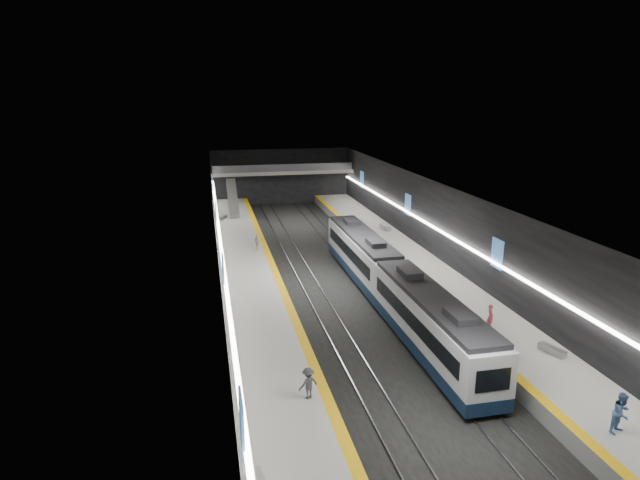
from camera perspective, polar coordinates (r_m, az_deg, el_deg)
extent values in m
plane|color=black|center=(46.10, 2.04, -4.73)|extent=(70.00, 70.00, 0.00)
cube|color=beige|center=(43.97, 2.14, 5.10)|extent=(20.00, 70.00, 0.04)
cube|color=black|center=(43.59, -10.77, -0.67)|extent=(0.04, 70.00, 8.00)
cube|color=black|center=(48.24, 13.68, 0.73)|extent=(0.04, 70.00, 8.00)
cube|color=black|center=(78.56, -4.21, 6.75)|extent=(20.00, 0.04, 8.00)
cube|color=slate|center=(44.78, -7.34, -4.79)|extent=(5.00, 70.00, 1.00)
cube|color=#B4B3AE|center=(44.61, -7.36, -4.18)|extent=(5.00, 70.00, 0.02)
cube|color=yellow|center=(44.82, -4.55, -3.99)|extent=(0.60, 70.00, 0.02)
cube|color=slate|center=(48.23, 10.74, -3.44)|extent=(5.00, 70.00, 1.00)
cube|color=#B4B3AE|center=(48.07, 10.77, -2.87)|extent=(5.00, 70.00, 0.02)
cube|color=yellow|center=(47.28, 8.30, -3.05)|extent=(0.60, 70.00, 0.02)
cube|color=gray|center=(45.44, -1.92, -4.95)|extent=(0.08, 70.00, 0.12)
cube|color=gray|center=(45.70, -0.13, -4.82)|extent=(0.08, 70.00, 0.12)
cube|color=gray|center=(46.52, 4.17, -4.49)|extent=(0.08, 70.00, 0.12)
cube|color=gray|center=(46.93, 5.87, -4.35)|extent=(0.08, 70.00, 0.12)
cube|color=#10223B|center=(34.92, 11.58, -10.64)|extent=(2.65, 15.00, 0.80)
cube|color=silver|center=(34.23, 11.73, -8.16)|extent=(2.65, 15.00, 2.50)
cube|color=black|center=(33.70, 11.86, -5.98)|extent=(2.44, 14.25, 0.30)
cube|color=black|center=(34.21, 11.74, -8.08)|extent=(2.69, 13.20, 1.00)
cube|color=black|center=(28.30, 17.98, -14.07)|extent=(1.85, 0.05, 1.20)
cube|color=#10223B|center=(47.96, 4.48, -3.00)|extent=(2.65, 15.00, 0.80)
cube|color=silver|center=(47.46, 4.52, -1.11)|extent=(2.65, 15.00, 2.50)
cube|color=black|center=(47.08, 4.55, 0.52)|extent=(2.44, 14.25, 0.30)
cube|color=black|center=(47.45, 4.52, -1.05)|extent=(2.69, 13.20, 1.00)
cube|color=black|center=(40.69, 7.53, -4.15)|extent=(1.85, 0.05, 1.20)
cube|color=#396BAC|center=(20.45, -8.35, -18.78)|extent=(0.10, 1.50, 2.20)
cube|color=#396BAC|center=(35.80, -10.29, -3.40)|extent=(0.10, 1.50, 2.20)
cube|color=#396BAC|center=(53.16, -11.04, 2.80)|extent=(0.10, 1.50, 2.20)
cube|color=#396BAC|center=(69.86, -11.40, 5.80)|extent=(0.10, 1.50, 2.20)
cube|color=#396BAC|center=(41.30, 18.37, -1.39)|extent=(0.10, 1.50, 2.20)
cube|color=#396BAC|center=(57.01, 9.34, 3.74)|extent=(0.10, 1.50, 2.20)
cube|color=#396BAC|center=(72.83, 4.49, 6.45)|extent=(0.10, 1.50, 2.20)
cube|color=white|center=(43.65, -10.49, -0.91)|extent=(0.25, 68.60, 0.12)
cube|color=white|center=(48.20, 13.46, 0.49)|extent=(0.25, 68.60, 0.12)
cube|color=gray|center=(76.45, -4.01, 7.27)|extent=(20.00, 3.00, 0.50)
cube|color=#47474C|center=(74.93, -3.86, 7.68)|extent=(19.60, 0.08, 1.00)
cube|color=#99999E|center=(69.22, -9.31, 4.47)|extent=(1.20, 7.50, 3.92)
cube|color=#99999E|center=(66.04, -10.32, 2.39)|extent=(1.11, 1.78, 0.42)
cube|color=#99999E|center=(35.09, 23.51, -10.72)|extent=(0.94, 1.76, 0.42)
cube|color=#99999E|center=(60.54, 6.96, 1.37)|extent=(0.73, 2.07, 0.50)
imported|color=#D14E65|center=(36.80, 17.71, -7.81)|extent=(0.52, 0.68, 1.69)
imported|color=#4A6DA0|center=(28.73, 29.48, -15.79)|extent=(1.16, 1.04, 1.98)
imported|color=silver|center=(52.44, -6.74, -0.23)|extent=(0.73, 1.03, 1.62)
imported|color=#3D3E45|center=(27.79, -1.27, -15.05)|extent=(1.23, 0.97, 1.66)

